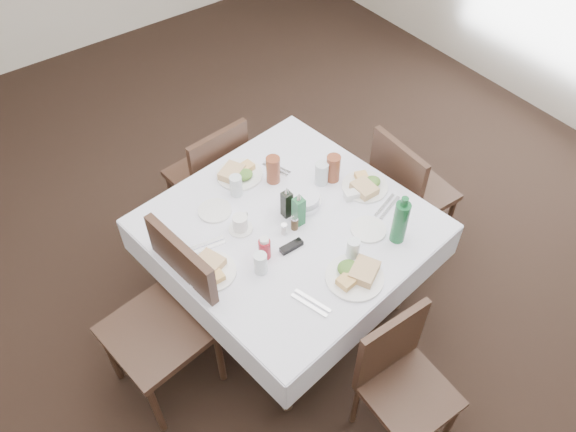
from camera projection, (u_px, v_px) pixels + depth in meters
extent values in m
plane|color=black|center=(270.00, 298.00, 3.52)|extent=(7.00, 7.00, 0.00)
cylinder|color=#332115|center=(287.00, 376.00, 2.78)|extent=(0.06, 0.06, 0.72)
cylinder|color=#332115|center=(175.00, 267.00, 3.23)|extent=(0.06, 0.06, 0.72)
cylinder|color=#332115|center=(404.00, 271.00, 3.21)|extent=(0.06, 0.06, 0.72)
cylinder|color=#332115|center=(291.00, 188.00, 3.67)|extent=(0.06, 0.06, 0.72)
cube|color=#332115|center=(289.00, 226.00, 2.95)|extent=(1.30, 1.30, 0.03)
cube|color=white|center=(289.00, 223.00, 2.93)|extent=(1.43, 1.43, 0.01)
cube|color=white|center=(214.00, 178.00, 3.32)|extent=(1.27, 0.17, 0.22)
cube|color=white|center=(382.00, 310.00, 2.70)|extent=(1.27, 0.17, 0.22)
cube|color=white|center=(367.00, 180.00, 3.31)|extent=(0.17, 1.27, 0.22)
cube|color=white|center=(194.00, 307.00, 2.71)|extent=(0.17, 1.27, 0.22)
cube|color=#332115|center=(206.00, 175.00, 3.66)|extent=(0.46, 0.46, 0.04)
cube|color=#332115|center=(220.00, 163.00, 3.39)|extent=(0.42, 0.08, 0.46)
cylinder|color=#332115|center=(214.00, 172.00, 3.99)|extent=(0.03, 0.03, 0.43)
cylinder|color=#332115|center=(246.00, 199.00, 3.81)|extent=(0.03, 0.03, 0.43)
cylinder|color=#332115|center=(172.00, 196.00, 3.82)|extent=(0.03, 0.03, 0.43)
cylinder|color=#332115|center=(203.00, 226.00, 3.64)|extent=(0.03, 0.03, 0.43)
cube|color=#332115|center=(409.00, 395.00, 2.67)|extent=(0.40, 0.40, 0.04)
cube|color=#332115|center=(390.00, 345.00, 2.61)|extent=(0.39, 0.05, 0.43)
cylinder|color=#332115|center=(356.00, 404.00, 2.84)|extent=(0.03, 0.03, 0.40)
cylinder|color=#332115|center=(451.00, 421.00, 2.79)|extent=(0.03, 0.03, 0.40)
cylinder|color=#332115|center=(405.00, 369.00, 2.97)|extent=(0.03, 0.03, 0.40)
cube|color=#332115|center=(414.00, 191.00, 3.54)|extent=(0.45, 0.45, 0.04)
cube|color=#332115|center=(396.00, 176.00, 3.29)|extent=(0.06, 0.43, 0.47)
cylinder|color=#332115|center=(449.00, 220.00, 3.67)|extent=(0.03, 0.03, 0.44)
cylinder|color=#332115|center=(407.00, 245.00, 3.53)|extent=(0.03, 0.03, 0.44)
cylinder|color=#332115|center=(410.00, 187.00, 3.87)|extent=(0.03, 0.03, 0.44)
cylinder|color=#332115|center=(369.00, 209.00, 3.73)|extent=(0.03, 0.03, 0.44)
cube|color=#332115|center=(158.00, 332.00, 2.80)|extent=(0.53, 0.53, 0.04)
cube|color=#332115|center=(185.00, 277.00, 2.71)|extent=(0.10, 0.48, 0.52)
cylinder|color=#332115|center=(111.00, 355.00, 2.99)|extent=(0.04, 0.04, 0.49)
cylinder|color=#332115|center=(174.00, 309.00, 3.18)|extent=(0.04, 0.04, 0.49)
cylinder|color=#332115|center=(156.00, 408.00, 2.79)|extent=(0.04, 0.04, 0.49)
cylinder|color=#332115|center=(220.00, 356.00, 2.98)|extent=(0.04, 0.04, 0.49)
cylinder|color=white|center=(240.00, 174.00, 3.16)|extent=(0.26, 0.26, 0.01)
cube|color=tan|center=(232.00, 172.00, 3.13)|extent=(0.17, 0.16, 0.04)
cube|color=#F0B05A|center=(246.00, 167.00, 3.17)|extent=(0.10, 0.08, 0.03)
ellipsoid|color=#2E6E18|center=(244.00, 175.00, 3.12)|extent=(0.10, 0.09, 0.04)
cylinder|color=white|center=(355.00, 277.00, 2.68)|extent=(0.28, 0.28, 0.01)
cube|color=tan|center=(364.00, 271.00, 2.67)|extent=(0.18, 0.17, 0.05)
cube|color=#F0B05A|center=(348.00, 280.00, 2.64)|extent=(0.10, 0.08, 0.04)
ellipsoid|color=#2E6E18|center=(348.00, 268.00, 2.68)|extent=(0.10, 0.09, 0.05)
cylinder|color=white|center=(365.00, 187.00, 3.10)|extent=(0.25, 0.25, 0.01)
cube|color=tan|center=(364.00, 188.00, 3.05)|extent=(0.11, 0.13, 0.04)
cube|color=#F0B05A|center=(362.00, 178.00, 3.11)|extent=(0.09, 0.10, 0.03)
ellipsoid|color=#2E6E18|center=(372.00, 182.00, 3.08)|extent=(0.09, 0.08, 0.04)
cylinder|color=white|center=(211.00, 272.00, 2.70)|extent=(0.24, 0.24, 0.01)
cube|color=tan|center=(210.00, 262.00, 2.71)|extent=(0.14, 0.15, 0.04)
cube|color=#F0B05A|center=(216.00, 275.00, 2.66)|extent=(0.06, 0.08, 0.03)
ellipsoid|color=#2E6E18|center=(203.00, 272.00, 2.67)|extent=(0.09, 0.08, 0.04)
cylinder|color=white|center=(215.00, 211.00, 2.97)|extent=(0.18, 0.18, 0.01)
cylinder|color=white|center=(368.00, 230.00, 2.88)|extent=(0.18, 0.18, 0.01)
cylinder|color=silver|center=(236.00, 186.00, 3.02)|extent=(0.07, 0.07, 0.12)
cylinder|color=silver|center=(353.00, 249.00, 2.73)|extent=(0.06, 0.06, 0.12)
cylinder|color=silver|center=(322.00, 173.00, 3.08)|extent=(0.07, 0.07, 0.14)
cylinder|color=silver|center=(261.00, 263.00, 2.67)|extent=(0.06, 0.06, 0.12)
cylinder|color=brown|center=(273.00, 170.00, 3.08)|extent=(0.08, 0.08, 0.16)
cylinder|color=brown|center=(333.00, 168.00, 3.09)|extent=(0.08, 0.08, 0.16)
cylinder|color=silver|center=(303.00, 201.00, 3.00)|extent=(0.20, 0.20, 0.04)
cylinder|color=white|center=(303.00, 197.00, 2.98)|extent=(0.18, 0.18, 0.04)
cube|color=black|center=(287.00, 204.00, 2.91)|extent=(0.05, 0.05, 0.16)
cone|color=silver|center=(287.00, 190.00, 2.83)|extent=(0.03, 0.03, 0.04)
cube|color=#185C2F|center=(299.00, 211.00, 2.86)|extent=(0.05, 0.05, 0.17)
cone|color=silver|center=(299.00, 196.00, 2.78)|extent=(0.03, 0.03, 0.05)
cylinder|color=maroon|center=(265.00, 249.00, 2.73)|extent=(0.06, 0.06, 0.11)
cylinder|color=white|center=(264.00, 240.00, 2.69)|extent=(0.04, 0.04, 0.02)
cylinder|color=white|center=(284.00, 230.00, 2.85)|extent=(0.03, 0.03, 0.06)
cylinder|color=silver|center=(284.00, 225.00, 2.83)|extent=(0.03, 0.03, 0.01)
cylinder|color=#45311B|center=(295.00, 224.00, 2.87)|extent=(0.04, 0.04, 0.07)
cylinder|color=silver|center=(295.00, 218.00, 2.84)|extent=(0.04, 0.04, 0.01)
cylinder|color=white|center=(241.00, 229.00, 2.89)|extent=(0.13, 0.13, 0.01)
cylinder|color=white|center=(240.00, 223.00, 2.86)|extent=(0.08, 0.08, 0.08)
cylinder|color=black|center=(240.00, 219.00, 2.84)|extent=(0.07, 0.07, 0.01)
torus|color=white|center=(245.00, 217.00, 2.89)|extent=(0.05, 0.03, 0.05)
cube|color=black|center=(291.00, 246.00, 2.80)|extent=(0.12, 0.04, 0.03)
cylinder|color=#185C2F|center=(400.00, 222.00, 2.76)|extent=(0.08, 0.08, 0.25)
cylinder|color=#185C2F|center=(405.00, 202.00, 2.65)|extent=(0.04, 0.04, 0.04)
cube|color=white|center=(353.00, 195.00, 3.03)|extent=(0.11, 0.08, 0.05)
cube|color=pink|center=(353.00, 194.00, 3.03)|extent=(0.08, 0.06, 0.02)
cube|color=silver|center=(275.00, 170.00, 3.19)|extent=(0.07, 0.17, 0.01)
cube|color=silver|center=(278.00, 167.00, 3.21)|extent=(0.07, 0.17, 0.01)
cube|color=silver|center=(313.00, 301.00, 2.59)|extent=(0.07, 0.20, 0.01)
cube|color=silver|center=(309.00, 305.00, 2.58)|extent=(0.07, 0.20, 0.01)
cube|color=silver|center=(390.00, 208.00, 2.99)|extent=(0.20, 0.08, 0.01)
cube|color=silver|center=(384.00, 205.00, 3.00)|extent=(0.20, 0.08, 0.01)
cube|color=silver|center=(205.00, 244.00, 2.82)|extent=(0.20, 0.05, 0.01)
cube|color=silver|center=(207.00, 248.00, 2.80)|extent=(0.20, 0.05, 0.01)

